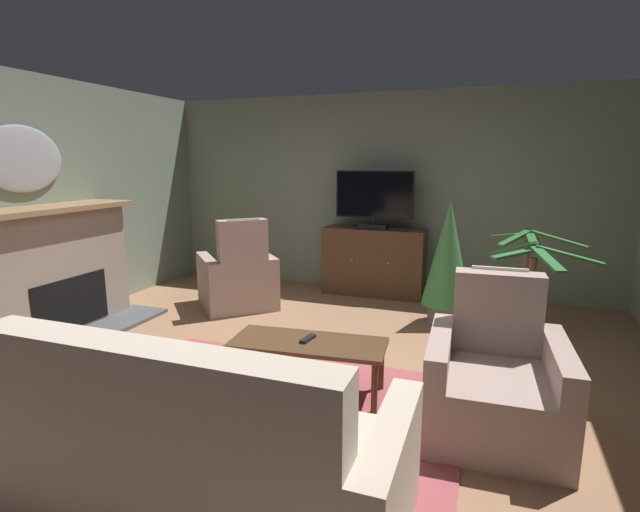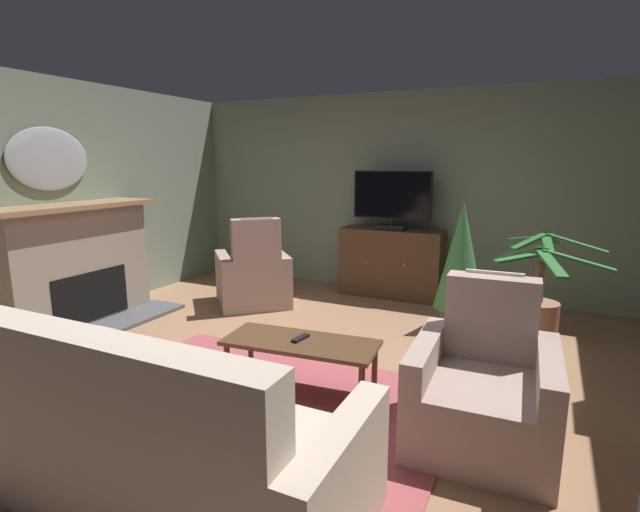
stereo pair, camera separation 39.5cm
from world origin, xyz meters
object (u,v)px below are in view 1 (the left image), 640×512
Objects in this scene: armchair_in_far_corner at (238,280)px; potted_plant_leafy_by_curtain at (522,308)px; wall_mirror_oval at (22,159)px; armchair_by_fireplace at (495,384)px; cat at (128,357)px; tv_cabinet at (374,263)px; coffee_table at (308,347)px; television at (375,198)px; potted_plant_on_hearth_side at (527,340)px; tv_remote at (308,339)px; potted_plant_small_fern_corner at (448,259)px; sofa_floral at (194,455)px; fireplace at (53,273)px.

potted_plant_leafy_by_curtain is at bearing 4.40° from armchair_in_far_corner.
wall_mirror_oval is at bearing -161.17° from potted_plant_leafy_by_curtain.
armchair_by_fireplace is 1.98× the size of cat.
armchair_by_fireplace is at bearing -62.77° from tv_cabinet.
coffee_table is at bearing -47.82° from armchair_in_far_corner.
potted_plant_on_hearth_side is at bearing -45.78° from television.
wall_mirror_oval is at bearing -138.96° from armchair_in_far_corner.
coffee_table is 1.10× the size of potted_plant_leafy_by_curtain.
potted_plant_small_fern_corner reaches higher than tv_remote.
cat is at bearing 140.65° from sofa_floral.
armchair_in_far_corner is 0.88× the size of potted_plant_small_fern_corner.
cat is at bearing -146.82° from potted_plant_leafy_by_curtain.
coffee_table is at bearing -86.33° from tv_cabinet.
sofa_floral is at bearing -64.06° from armchair_in_far_corner.
armchair_in_far_corner is (-1.56, 1.71, -0.09)m from tv_remote.
armchair_in_far_corner is 3.15m from potted_plant_leafy_by_curtain.
potted_plant_small_fern_corner is 2.62× the size of cat.
television reaches higher than sofa_floral.
armchair_by_fireplace is 2.11m from potted_plant_small_fern_corner.
fireplace reaches higher than potted_plant_on_hearth_side.
potted_plant_small_fern_corner is at bearing 165.31° from tv_remote.
potted_plant_on_hearth_side is (4.44, 0.62, -0.35)m from fireplace.
television is 0.92× the size of potted_plant_leafy_by_curtain.
television is at bearing -168.10° from tv_remote.
tv_cabinet is 1.77m from armchair_in_far_corner.
wall_mirror_oval is 4.07m from tv_cabinet.
fireplace is 4.23m from armchair_by_fireplace.
television is at bearing 36.94° from armchair_in_far_corner.
wall_mirror_oval reaches higher than cat.
television is 4.24m from sofa_floral.
armchair_in_far_corner is (1.32, 1.36, -0.28)m from fireplace.
potted_plant_on_hearth_side is 3.34m from cat.
coffee_table is at bearing -128.51° from potted_plant_leafy_by_curtain.
potted_plant_leafy_by_curtain is (4.71, 1.60, -1.49)m from wall_mirror_oval.
television is at bearing 41.63° from fireplace.
tv_cabinet is 0.85m from television.
potted_plant_on_hearth_side reaches higher than coffee_table.
armchair_in_far_corner is (-1.57, 1.73, -0.03)m from coffee_table.
sofa_floral is (0.11, -4.13, -0.93)m from television.
armchair_in_far_corner is (-1.50, 3.09, 0.01)m from sofa_floral.
armchair_by_fireplace reaches higher than tv_remote.
coffee_table is 1.17× the size of armchair_by_fireplace.
wall_mirror_oval reaches higher than tv_remote.
tv_remote is 0.16× the size of potted_plant_leafy_by_curtain.
armchair_by_fireplace is (1.37, 1.30, -0.01)m from sofa_floral.
potted_plant_small_fern_corner is 1.24× the size of potted_plant_leafy_by_curtain.
tv_cabinet is 1.11× the size of armchair_in_far_corner.
fireplace is 4.75m from potted_plant_leafy_by_curtain.
cat is (1.54, -0.47, -1.65)m from wall_mirror_oval.
armchair_by_fireplace is (4.19, -0.43, -0.29)m from fireplace.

